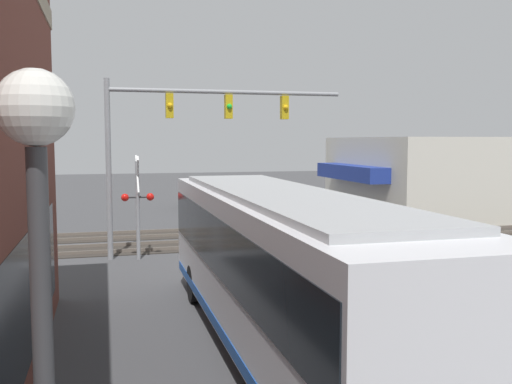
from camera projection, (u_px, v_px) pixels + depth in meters
The scene contains 9 objects.
ground_plane at pixel (305, 275), 18.46m from camera, with size 120.00×120.00×0.00m, color #424244.
shop_building at pixel (438, 177), 32.89m from camera, with size 10.21×11.11×4.53m.
city_bus at pixel (279, 263), 11.63m from camera, with size 12.43×2.59×3.33m.
traffic_signal_gantry at pixel (187, 124), 21.18m from camera, with size 0.42×8.99×6.57m.
crossing_signal at pixel (138, 197), 20.69m from camera, with size 1.41×1.18×3.81m.
rail_track_near at pixel (257, 242), 24.23m from camera, with size 2.60×60.00×0.15m.
rail_track_far at pixel (240, 231), 27.31m from camera, with size 2.60×60.00×0.15m.
parked_car_blue at pixel (229, 214), 28.62m from camera, with size 4.53×1.82×1.46m.
parked_car_grey at pixel (202, 198), 36.71m from camera, with size 4.20×1.82×1.49m.
Camera 1 is at (-17.12, 6.21, 4.34)m, focal length 40.00 mm.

